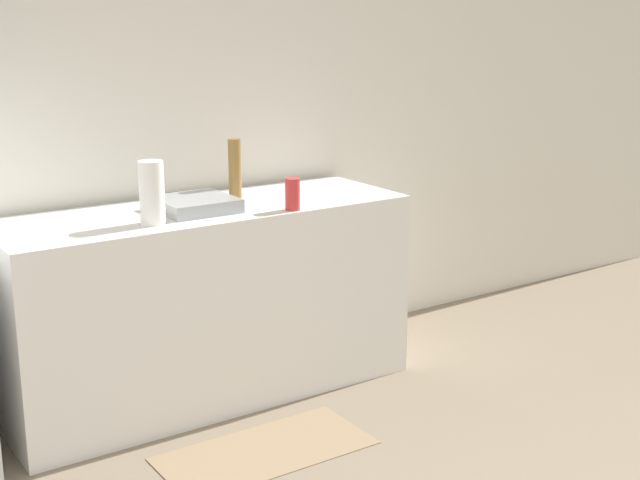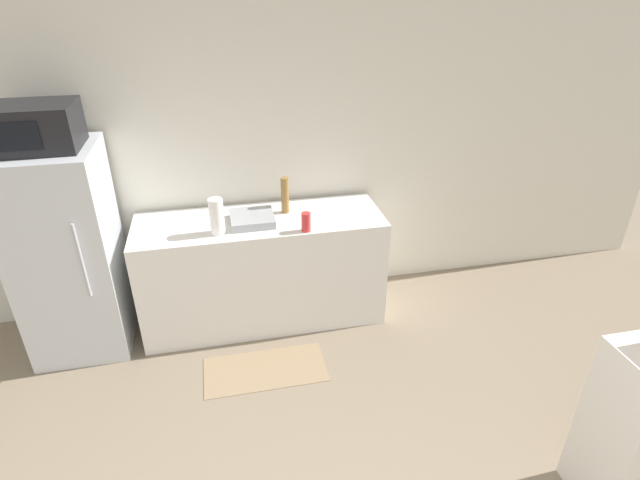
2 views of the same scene
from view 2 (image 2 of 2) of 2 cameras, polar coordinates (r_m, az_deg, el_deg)
name	(u,v)px [view 2 (image 2 of 2)]	position (r m, az deg, el deg)	size (l,w,h in m)	color
wall_back	(221,154)	(4.01, -11.27, 9.60)	(8.00, 0.06, 2.60)	silver
refrigerator	(68,253)	(3.99, -26.82, -1.37)	(0.66, 0.69, 1.55)	silver
microwave	(33,127)	(3.68, -29.95, 11.15)	(0.53, 0.43, 0.29)	black
counter	(263,270)	(4.03, -6.57, -3.37)	(1.89, 0.64, 0.89)	silver
sink_basin	(252,219)	(3.76, -7.76, 2.43)	(0.32, 0.32, 0.06)	#9EA3A8
bottle_tall	(285,195)	(3.85, -4.03, 5.12)	(0.06, 0.06, 0.28)	olive
bottle_short	(306,222)	(3.58, -1.61, 2.06)	(0.07, 0.07, 0.14)	red
paper_towel_roll	(217,216)	(3.60, -11.73, 2.66)	(0.10, 0.10, 0.27)	white
kitchen_rug	(265,369)	(3.76, -6.28, -14.46)	(0.88, 0.42, 0.01)	#937A5B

